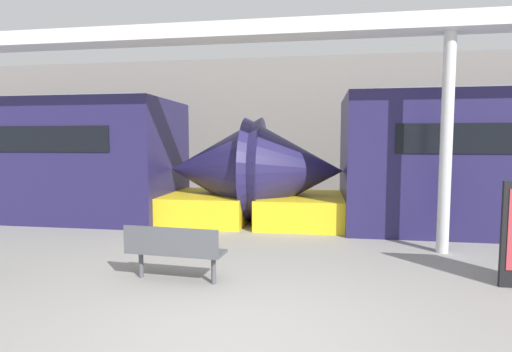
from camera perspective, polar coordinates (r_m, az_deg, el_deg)
name	(u,v)px	position (r m, az deg, el deg)	size (l,w,h in m)	color
ground_plane	(236,339)	(4.42, -2.90, -22.28)	(60.00, 60.00, 0.00)	gray
station_wall	(296,129)	(14.35, 5.74, 6.75)	(56.00, 0.20, 5.00)	gray
train_right	(3,160)	(13.21, -32.46, 1.89)	(14.51, 2.93, 3.20)	#231E4C
bench_near	(174,248)	(5.93, -11.66, -10.10)	(1.46, 0.56, 0.83)	#4C4F54
support_column_near	(446,144)	(7.95, 25.53, 4.13)	(0.21, 0.21, 3.96)	silver
canopy_beam	(451,23)	(8.22, 26.10, 19.08)	(28.00, 0.60, 0.28)	silver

